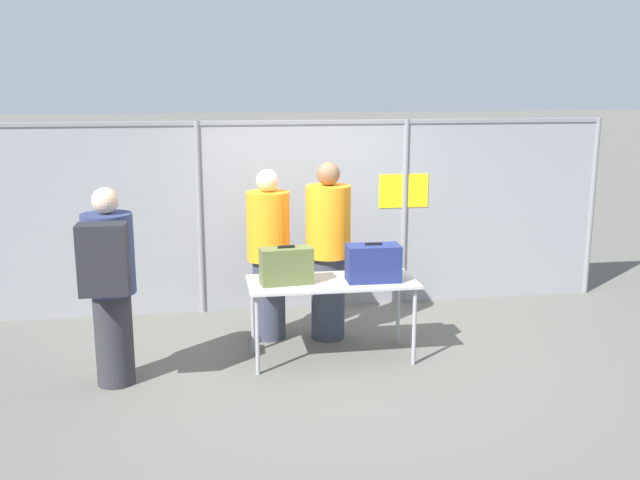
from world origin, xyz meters
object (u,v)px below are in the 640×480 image
(security_worker_near, at_px, (328,249))
(utility_trailer, at_px, (358,246))
(suitcase_olive, at_px, (286,266))
(suitcase_navy, at_px, (373,263))
(inspection_table, at_px, (332,288))
(security_worker_far, at_px, (269,252))
(traveler_hooded, at_px, (109,280))

(security_worker_near, relative_size, utility_trailer, 0.56)
(suitcase_olive, bearing_deg, security_worker_near, 50.83)
(utility_trailer, bearing_deg, suitcase_olive, -113.52)
(suitcase_navy, xyz_separation_m, utility_trailer, (0.55, 3.20, -0.58))
(inspection_table, bearing_deg, suitcase_olive, -175.80)
(security_worker_far, bearing_deg, security_worker_near, -171.48)
(suitcase_navy, bearing_deg, security_worker_near, 115.91)
(inspection_table, distance_m, security_worker_far, 0.89)
(security_worker_near, relative_size, security_worker_far, 1.04)
(traveler_hooded, xyz_separation_m, security_worker_far, (1.46, 1.01, -0.05))
(inspection_table, distance_m, security_worker_near, 0.64)
(inspection_table, xyz_separation_m, utility_trailer, (0.94, 3.13, -0.33))
(security_worker_near, bearing_deg, suitcase_olive, 59.73)
(inspection_table, bearing_deg, security_worker_far, 128.55)
(utility_trailer, bearing_deg, inspection_table, -106.68)
(suitcase_olive, height_order, suitcase_navy, suitcase_navy)
(suitcase_olive, xyz_separation_m, traveler_hooded, (-1.56, -0.30, 0.02))
(suitcase_navy, xyz_separation_m, security_worker_far, (-0.93, 0.75, -0.04))
(traveler_hooded, bearing_deg, utility_trailer, 33.62)
(utility_trailer, bearing_deg, security_worker_near, -108.93)
(security_worker_near, bearing_deg, inspection_table, 92.51)
(security_worker_near, bearing_deg, utility_trailer, -100.02)
(security_worker_near, height_order, utility_trailer, security_worker_near)
(inspection_table, xyz_separation_m, security_worker_far, (-0.54, 0.68, 0.21))
(traveler_hooded, xyz_separation_m, utility_trailer, (2.94, 3.47, -0.59))
(suitcase_olive, distance_m, utility_trailer, 3.50)
(inspection_table, relative_size, suitcase_navy, 3.14)
(suitcase_olive, distance_m, security_worker_near, 0.80)
(suitcase_navy, height_order, traveler_hooded, traveler_hooded)
(security_worker_near, height_order, security_worker_far, security_worker_near)
(inspection_table, bearing_deg, traveler_hooded, -170.61)
(suitcase_navy, height_order, security_worker_far, security_worker_far)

